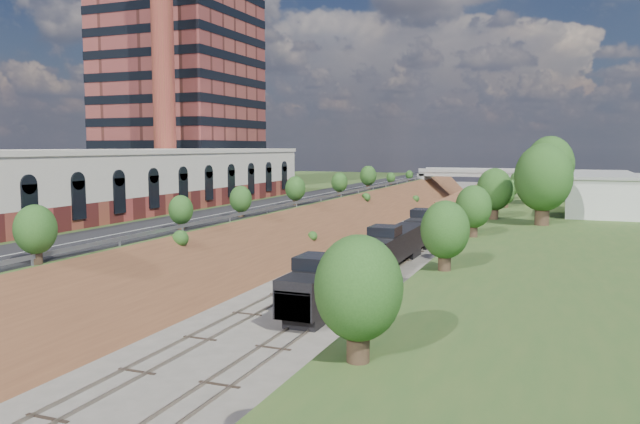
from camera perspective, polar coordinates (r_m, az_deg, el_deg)
ground at (r=30.97m, az=-19.38°, el=-17.75°), size 400.00×400.00×0.00m
platform_left at (r=96.89m, az=-11.00°, el=0.09°), size 44.00×180.00×5.00m
embankment_left at (r=87.43m, az=1.29°, el=-2.09°), size 10.00×180.00×10.00m
embankment_right at (r=82.54m, az=15.80°, el=-2.80°), size 10.00×180.00×10.00m
rail_left_track at (r=84.91m, az=6.63°, el=-2.31°), size 1.58×180.00×0.18m
rail_right_track at (r=83.75m, az=10.07°, el=-2.47°), size 1.58×180.00×0.18m
road at (r=88.51m, az=-1.43°, el=1.30°), size 8.00×180.00×0.10m
guardrail at (r=86.77m, az=1.01°, el=1.54°), size 0.10×171.00×0.70m
commercial_building at (r=75.64m, az=-16.86°, el=2.87°), size 14.30×62.30×7.00m
highrise_tower at (r=114.33m, az=-12.81°, el=16.22°), size 22.00×22.00×53.90m
smokestack at (r=95.60m, az=-14.17°, el=13.46°), size 3.20×3.20×40.00m
overpass at (r=144.66m, az=13.99°, el=2.90°), size 24.50×8.30×7.40m
white_building_near at (r=73.57m, az=25.05°, el=1.31°), size 9.00×12.00×4.00m
white_building_far at (r=95.48m, az=23.95°, el=2.18°), size 8.00×10.00×3.60m
tree_right_large at (r=61.33m, az=19.74°, el=2.93°), size 5.25×5.25×7.61m
tree_left_crest at (r=51.67m, az=-15.07°, el=-0.05°), size 2.45×2.45×3.55m
freight_train at (r=105.04m, az=12.49°, el=0.48°), size 2.81×128.73×4.55m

